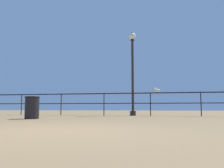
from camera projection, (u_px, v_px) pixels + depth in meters
name	position (u px, v px, depth m)	size (l,w,h in m)	color
ground_plane	(52.00, 131.00, 3.83)	(60.00, 60.00, 0.00)	olive
pier_railing	(127.00, 99.00, 11.45)	(20.08, 0.05, 1.08)	black
lamppost_center	(133.00, 65.00, 11.74)	(0.35, 0.35, 4.16)	#2C2323
seagull_on_rail	(157.00, 90.00, 11.20)	(0.41, 0.31, 0.22)	white
trash_bin	(32.00, 108.00, 8.14)	(0.49, 0.49, 0.75)	black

